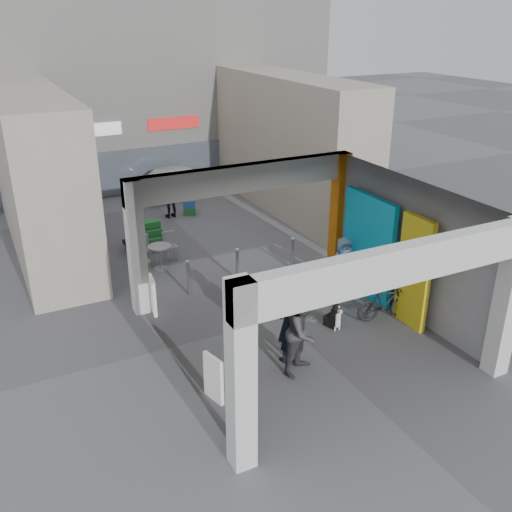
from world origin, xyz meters
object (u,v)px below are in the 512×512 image
man_crates (171,196)px  bicycle_front (349,279)px  border_collie (334,317)px  man_back_turned (303,331)px  white_van (180,179)px  produce_stand (145,239)px  cafe_set (154,256)px  man_with_dog (289,324)px  man_elderly (343,265)px  bicycle_rear (385,304)px

man_crates → bicycle_front: (2.18, -8.19, -0.30)m
border_collie → man_crates: man_crates is taller
man_back_turned → white_van: size_ratio=0.49×
produce_stand → border_collie: produce_stand is taller
cafe_set → man_with_dog: bearing=-79.5°
man_with_dog → man_elderly: 3.66m
bicycle_rear → white_van: 12.23m
man_back_turned → white_van: bearing=53.5°
man_with_dog → man_back_turned: bearing=86.8°
border_collie → white_van: white_van is taller
produce_stand → man_with_dog: (0.99, -7.58, 0.55)m
man_with_dog → white_van: man_with_dog is taller
man_with_dog → man_back_turned: size_ratio=0.94×
man_back_turned → man_crates: 10.62m
man_with_dog → man_elderly: bearing=-152.9°
bicycle_front → man_with_dog: bearing=127.6°
cafe_set → man_elderly: man_elderly is taller
cafe_set → border_collie: cafe_set is taller
man_back_turned → white_van: man_back_turned is taller
man_crates → bicycle_front: 8.48m
cafe_set → man_crates: size_ratio=0.91×
cafe_set → white_van: bearing=63.9°
man_back_turned → cafe_set: bearing=72.3°
bicycle_rear → white_van: white_van is taller
man_with_dog → white_van: (2.03, 12.64, -0.24)m
white_van → produce_stand: bearing=132.4°
man_crates → bicycle_front: man_crates is taller
produce_stand → bicycle_front: (3.95, -5.64, 0.16)m
man_elderly → bicycle_front: size_ratio=0.83×
border_collie → cafe_set: bearing=100.3°
man_with_dog → man_elderly: (2.93, 2.19, -0.10)m
produce_stand → man_back_turned: 8.14m
man_crates → white_van: bearing=-126.0°
produce_stand → man_back_turned: (1.05, -8.05, 0.61)m
cafe_set → bicycle_front: (4.10, -4.24, 0.19)m
man_crates → bicycle_rear: 9.93m
man_with_dog → produce_stand: bearing=-92.1°
cafe_set → border_collie: 6.16m
produce_stand → border_collie: size_ratio=1.85×
produce_stand → man_with_dog: 7.66m
border_collie → man_elderly: man_elderly is taller
man_elderly → bicycle_front: bearing=-70.8°
man_back_turned → man_elderly: bearing=14.9°
man_back_turned → bicycle_rear: size_ratio=1.29×
man_elderly → bicycle_front: 0.39m
bicycle_rear → produce_stand: bearing=41.4°
white_van → cafe_set: bearing=137.2°
bicycle_front → produce_stand: bearing=39.4°
cafe_set → man_with_dog: 6.30m
man_back_turned → bicycle_front: size_ratio=1.00×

